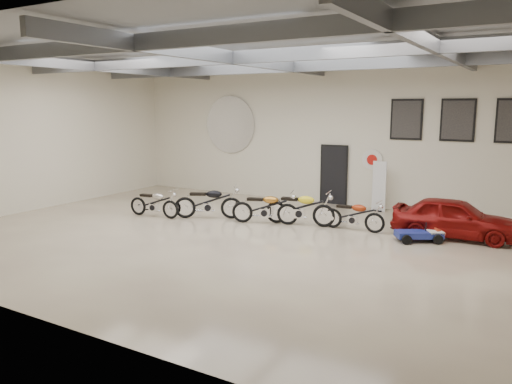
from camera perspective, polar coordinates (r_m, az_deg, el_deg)
The scene contains 18 objects.
floor at distance 13.56m, azimuth -2.58°, elevation -5.33°, with size 16.00×12.00×0.01m, color beige.
ceiling at distance 13.18m, azimuth -2.75°, elevation 16.16°, with size 16.00×12.00×0.01m, color gray.
back_wall at distance 18.44m, azimuth 7.62°, elevation 6.49°, with size 16.00×0.02×5.00m, color silver.
left_wall at distance 18.73m, azimuth -23.75°, elevation 5.80°, with size 0.02×12.00×5.00m, color silver.
ceiling_beams at distance 13.15m, azimuth -2.74°, elevation 15.08°, with size 15.80×11.80×0.32m, color slate, non-canonical shape.
door at distance 18.35m, azimuth 8.89°, elevation 1.89°, with size 0.92×0.08×2.10m, color black.
logo_plaque at distance 20.28m, azimuth -2.98°, elevation 7.70°, with size 2.30×0.06×1.16m, color silver, non-canonical shape.
poster_left at distance 17.44m, azimuth 16.82°, elevation 7.95°, with size 1.05×0.08×1.35m, color black, non-canonical shape.
poster_mid at distance 17.13m, azimuth 22.06°, elevation 7.63°, with size 1.05×0.08×1.35m, color black, non-canonical shape.
oil_sign at distance 17.81m, azimuth 13.15°, elevation 3.62°, with size 0.72×0.10×0.72m, color white, non-canonical shape.
banner_stand at distance 17.37m, azimuth 13.90°, elevation 0.72°, with size 0.48×0.19×1.77m, color white, non-canonical shape.
motorcycle_silver at distance 16.40m, azimuth -11.59°, elevation -1.16°, with size 1.83×0.57×0.95m, color silver, non-canonical shape.
motorcycle_black at distance 15.89m, azimuth -5.49°, elevation -1.08°, with size 2.11×0.66×1.10m, color silver, non-canonical shape.
motorcycle_gold at distance 15.12m, azimuth 1.01°, elevation -1.71°, with size 2.00×0.62×1.04m, color silver, non-canonical shape.
motorcycle_yellow at distance 14.99m, azimuth 5.03°, elevation -1.75°, with size 2.10×0.65×1.09m, color silver, non-canonical shape.
motorcycle_red at distance 14.59m, azimuth 11.05°, elevation -2.53°, with size 1.81×0.56×0.94m, color silver, non-canonical shape.
go_kart at distance 13.91m, azimuth 18.60°, elevation -4.34°, with size 1.46×0.66×0.53m, color navy, non-canonical shape.
vintage_car at distance 14.54m, azimuth 21.71°, elevation -2.76°, with size 3.24×1.31×1.10m, color maroon.
Camera 1 is at (7.15, -10.97, 3.54)m, focal length 35.00 mm.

